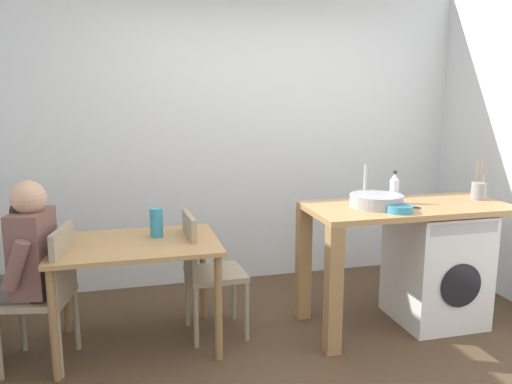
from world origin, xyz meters
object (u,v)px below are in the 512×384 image
object	(u,v)px
dining_table	(136,256)
utensil_crock	(479,190)
chair_opposite	(205,267)
seated_person	(20,264)
mixing_bowl	(399,208)
chair_person_seat	(48,289)
washing_machine	(436,266)
vase	(156,223)
bottle_tall_green	(394,189)

from	to	relation	value
dining_table	utensil_crock	size ratio (longest dim) A/B	3.67
chair_opposite	seated_person	distance (m)	1.20
seated_person	mixing_bowl	distance (m)	2.49
dining_table	chair_person_seat	bearing A→B (deg)	-168.14
seated_person	mixing_bowl	size ratio (longest dim) A/B	6.61
chair_opposite	washing_machine	bearing A→B (deg)	80.92
chair_opposite	utensil_crock	world-z (taller)	utensil_crock
chair_person_seat	seated_person	bearing A→B (deg)	90.00
washing_machine	chair_person_seat	bearing A→B (deg)	179.26
vase	seated_person	bearing A→B (deg)	-167.94
seated_person	bottle_tall_green	bearing A→B (deg)	-77.93
dining_table	mixing_bowl	xyz separation A→B (m)	(1.76, -0.35, 0.30)
bottle_tall_green	mixing_bowl	size ratio (longest dim) A/B	1.33
dining_table	vase	world-z (taller)	vase
chair_person_seat	washing_machine	world-z (taller)	chair_person_seat
washing_machine	bottle_tall_green	xyz separation A→B (m)	(-0.33, 0.09, 0.60)
washing_machine	mixing_bowl	distance (m)	0.72
mixing_bowl	vase	world-z (taller)	mixing_bowl
washing_machine	chair_opposite	bearing A→B (deg)	173.52
seated_person	utensil_crock	distance (m)	3.30
chair_person_seat	chair_opposite	xyz separation A→B (m)	(1.02, 0.16, 0.00)
washing_machine	mixing_bowl	world-z (taller)	mixing_bowl
dining_table	bottle_tall_green	size ratio (longest dim) A/B	4.55
seated_person	washing_machine	size ratio (longest dim) A/B	1.40
mixing_bowl	vase	xyz separation A→B (m)	(-1.61, 0.45, -0.11)
seated_person	bottle_tall_green	size ratio (longest dim) A/B	4.96
chair_person_seat	mixing_bowl	xyz separation A→B (m)	(2.31, -0.23, 0.44)
chair_opposite	utensil_crock	xyz separation A→B (m)	(2.10, -0.15, 0.48)
vase	bottle_tall_green	bearing A→B (deg)	-5.30
dining_table	chair_person_seat	size ratio (longest dim) A/B	1.22
dining_table	vase	size ratio (longest dim) A/B	5.44
seated_person	bottle_tall_green	world-z (taller)	seated_person
chair_person_seat	washing_machine	distance (m)	2.76
mixing_bowl	vase	bearing A→B (deg)	164.42
dining_table	washing_machine	distance (m)	2.23
chair_person_seat	bottle_tall_green	distance (m)	2.48
utensil_crock	washing_machine	bearing A→B (deg)	-171.90
bottle_tall_green	chair_opposite	bearing A→B (deg)	175.64
dining_table	utensil_crock	bearing A→B (deg)	-2.19
dining_table	utensil_crock	distance (m)	2.61
chair_person_seat	chair_opposite	size ratio (longest dim) A/B	1.00
chair_opposite	utensil_crock	bearing A→B (deg)	83.46
chair_person_seat	utensil_crock	distance (m)	3.16
bottle_tall_green	utensil_crock	world-z (taller)	utensil_crock
dining_table	chair_person_seat	distance (m)	0.58
seated_person	utensil_crock	world-z (taller)	utensil_crock
chair_person_seat	vase	world-z (taller)	vase
utensil_crock	vase	xyz separation A→B (m)	(-2.43, 0.20, -0.15)
chair_opposite	mixing_bowl	world-z (taller)	mixing_bowl
seated_person	washing_machine	xyz separation A→B (m)	(2.92, -0.07, -0.24)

